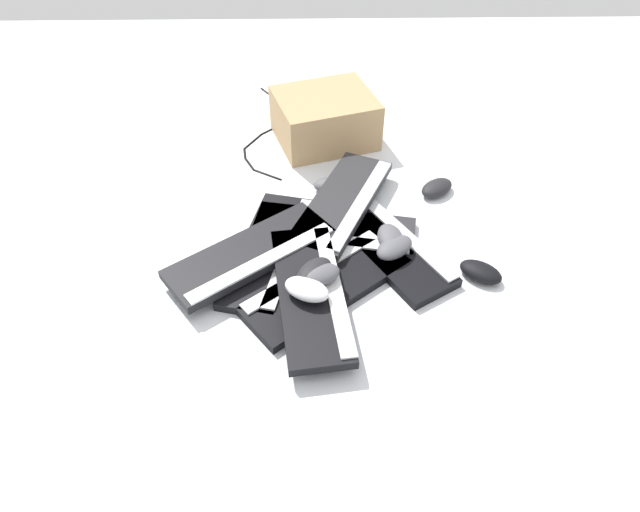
{
  "coord_description": "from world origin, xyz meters",
  "views": [
    {
      "loc": [
        1.07,
        -0.09,
        1.05
      ],
      "look_at": [
        0.02,
        -0.08,
        0.03
      ],
      "focal_mm": 32.0,
      "sensor_mm": 36.0,
      "label": 1
    }
  ],
  "objects_px": {
    "keyboard_6": "(343,202)",
    "mouse_4": "(307,289)",
    "keyboard_1": "(386,243)",
    "mouse_0": "(314,272)",
    "mouse_1": "(394,248)",
    "mouse_7": "(437,188)",
    "keyboard_5": "(312,293)",
    "mouse_3": "(318,275)",
    "keyboard_3": "(270,250)",
    "keyboard_4": "(251,254)",
    "mouse_5": "(332,185)",
    "mouse_2": "(391,238)",
    "mouse_6": "(481,272)",
    "cardboard_box": "(325,118)",
    "keyboard_2": "(333,230)",
    "keyboard_0": "(327,286)"
  },
  "relations": [
    {
      "from": "keyboard_6",
      "to": "mouse_4",
      "type": "xyz_separation_m",
      "value": [
        0.36,
        -0.1,
        0.04
      ]
    },
    {
      "from": "keyboard_1",
      "to": "keyboard_6",
      "type": "relative_size",
      "value": 0.98
    },
    {
      "from": "mouse_0",
      "to": "mouse_1",
      "type": "bearing_deg",
      "value": -23.96
    },
    {
      "from": "mouse_0",
      "to": "mouse_7",
      "type": "bearing_deg",
      "value": -5.35
    },
    {
      "from": "keyboard_5",
      "to": "mouse_4",
      "type": "distance_m",
      "value": 0.04
    },
    {
      "from": "mouse_3",
      "to": "keyboard_3",
      "type": "bearing_deg",
      "value": 105.69
    },
    {
      "from": "mouse_0",
      "to": "mouse_7",
      "type": "xyz_separation_m",
      "value": [
        -0.4,
        0.37,
        -0.06
      ]
    },
    {
      "from": "keyboard_4",
      "to": "mouse_1",
      "type": "xyz_separation_m",
      "value": [
        -0.01,
        0.37,
        0.01
      ]
    },
    {
      "from": "mouse_1",
      "to": "mouse_5",
      "type": "distance_m",
      "value": 0.34
    },
    {
      "from": "mouse_4",
      "to": "mouse_5",
      "type": "xyz_separation_m",
      "value": [
        -0.48,
        0.07,
        -0.06
      ]
    },
    {
      "from": "mouse_1",
      "to": "mouse_7",
      "type": "xyz_separation_m",
      "value": [
        -0.29,
        0.16,
        -0.03
      ]
    },
    {
      "from": "keyboard_3",
      "to": "mouse_7",
      "type": "height_order",
      "value": "mouse_7"
    },
    {
      "from": "keyboard_3",
      "to": "mouse_2",
      "type": "distance_m",
      "value": 0.32
    },
    {
      "from": "mouse_5",
      "to": "keyboard_6",
      "type": "bearing_deg",
      "value": 99.71
    },
    {
      "from": "mouse_6",
      "to": "keyboard_6",
      "type": "bearing_deg",
      "value": 177.71
    },
    {
      "from": "mouse_1",
      "to": "cardboard_box",
      "type": "bearing_deg",
      "value": 65.81
    },
    {
      "from": "mouse_6",
      "to": "cardboard_box",
      "type": "bearing_deg",
      "value": 155.38
    },
    {
      "from": "keyboard_6",
      "to": "cardboard_box",
      "type": "relative_size",
      "value": 1.52
    },
    {
      "from": "mouse_2",
      "to": "mouse_3",
      "type": "bearing_deg",
      "value": -57.27
    },
    {
      "from": "keyboard_2",
      "to": "mouse_3",
      "type": "xyz_separation_m",
      "value": [
        0.23,
        -0.05,
        0.07
      ]
    },
    {
      "from": "keyboard_3",
      "to": "mouse_2",
      "type": "bearing_deg",
      "value": 90.32
    },
    {
      "from": "keyboard_2",
      "to": "mouse_6",
      "type": "distance_m",
      "value": 0.4
    },
    {
      "from": "keyboard_4",
      "to": "mouse_0",
      "type": "bearing_deg",
      "value": 56.76
    },
    {
      "from": "keyboard_5",
      "to": "mouse_2",
      "type": "bearing_deg",
      "value": 131.19
    },
    {
      "from": "keyboard_1",
      "to": "cardboard_box",
      "type": "height_order",
      "value": "cardboard_box"
    },
    {
      "from": "keyboard_4",
      "to": "mouse_6",
      "type": "distance_m",
      "value": 0.58
    },
    {
      "from": "keyboard_3",
      "to": "keyboard_4",
      "type": "xyz_separation_m",
      "value": [
        0.04,
        -0.04,
        0.03
      ]
    },
    {
      "from": "keyboard_4",
      "to": "mouse_2",
      "type": "xyz_separation_m",
      "value": [
        -0.04,
        0.36,
        0.01
      ]
    },
    {
      "from": "keyboard_4",
      "to": "mouse_6",
      "type": "xyz_separation_m",
      "value": [
        0.05,
        0.58,
        -0.02
      ]
    },
    {
      "from": "keyboard_6",
      "to": "mouse_0",
      "type": "xyz_separation_m",
      "value": [
        0.31,
        -0.08,
        0.04
      ]
    },
    {
      "from": "keyboard_0",
      "to": "mouse_0",
      "type": "bearing_deg",
      "value": -60.01
    },
    {
      "from": "mouse_1",
      "to": "mouse_3",
      "type": "height_order",
      "value": "mouse_3"
    },
    {
      "from": "mouse_1",
      "to": "cardboard_box",
      "type": "relative_size",
      "value": 0.36
    },
    {
      "from": "keyboard_5",
      "to": "mouse_0",
      "type": "xyz_separation_m",
      "value": [
        -0.03,
        0.01,
        0.04
      ]
    },
    {
      "from": "cardboard_box",
      "to": "mouse_6",
      "type": "bearing_deg",
      "value": 30.21
    },
    {
      "from": "mouse_1",
      "to": "mouse_7",
      "type": "distance_m",
      "value": 0.33
    },
    {
      "from": "cardboard_box",
      "to": "mouse_1",
      "type": "bearing_deg",
      "value": 15.64
    },
    {
      "from": "keyboard_4",
      "to": "mouse_4",
      "type": "height_order",
      "value": "mouse_4"
    },
    {
      "from": "keyboard_5",
      "to": "mouse_4",
      "type": "relative_size",
      "value": 4.14
    },
    {
      "from": "keyboard_3",
      "to": "mouse_5",
      "type": "relative_size",
      "value": 4.21
    },
    {
      "from": "keyboard_0",
      "to": "cardboard_box",
      "type": "height_order",
      "value": "cardboard_box"
    },
    {
      "from": "keyboard_6",
      "to": "mouse_6",
      "type": "distance_m",
      "value": 0.42
    },
    {
      "from": "mouse_7",
      "to": "keyboard_0",
      "type": "bearing_deg",
      "value": 10.26
    },
    {
      "from": "keyboard_0",
      "to": "keyboard_5",
      "type": "xyz_separation_m",
      "value": [
        0.05,
        -0.04,
        0.03
      ]
    },
    {
      "from": "mouse_4",
      "to": "mouse_0",
      "type": "bearing_deg",
      "value": -79.64
    },
    {
      "from": "mouse_5",
      "to": "keyboard_3",
      "type": "bearing_deg",
      "value": 54.13
    },
    {
      "from": "keyboard_1",
      "to": "mouse_5",
      "type": "height_order",
      "value": "mouse_5"
    },
    {
      "from": "mouse_0",
      "to": "cardboard_box",
      "type": "bearing_deg",
      "value": 33.66
    },
    {
      "from": "keyboard_1",
      "to": "keyboard_5",
      "type": "relative_size",
      "value": 1.0
    },
    {
      "from": "keyboard_6",
      "to": "mouse_3",
      "type": "bearing_deg",
      "value": -13.33
    }
  ]
}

